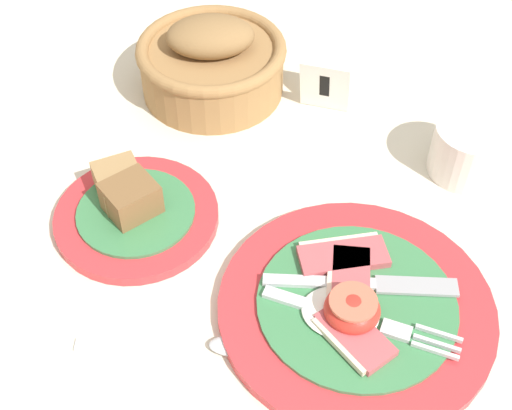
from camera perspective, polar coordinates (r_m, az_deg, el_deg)
The scene contains 7 objects.
ground_plane at distance 0.68m, azimuth 1.91°, elevation -8.54°, with size 3.00×3.00×0.00m, color beige.
breakfast_plate at distance 0.68m, azimuth 7.91°, elevation -8.02°, with size 0.26×0.26×0.04m.
bread_plate at distance 0.76m, azimuth -9.77°, elevation -0.32°, with size 0.17×0.17×0.05m.
sugar_cup at distance 0.82m, azimuth 16.76°, elevation 4.38°, with size 0.09×0.09×0.06m.
bread_basket at distance 0.89m, azimuth -3.56°, elevation 11.36°, with size 0.18×0.18×0.10m.
number_card at distance 0.87m, azimuth 5.68°, elevation 9.80°, with size 0.06×0.05×0.07m.
teaspoon_by_saucer at distance 0.66m, azimuth -3.11°, elevation -11.17°, with size 0.19×0.06×0.01m.
Camera 1 is at (0.07, -0.38, 0.57)m, focal length 50.00 mm.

